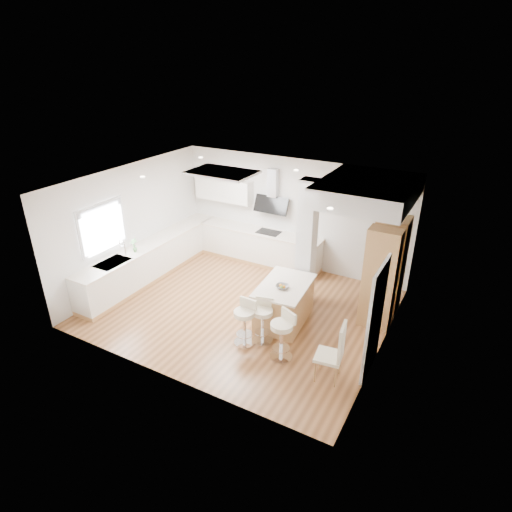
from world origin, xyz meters
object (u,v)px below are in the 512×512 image
Objects in this scene: bar_stool_c at (282,333)px; peninsula at (284,303)px; bar_stool_b at (263,318)px; bar_stool_a at (245,320)px; dining_chair at (335,351)px.

peninsula is at bearing 138.84° from bar_stool_c.
peninsula is 0.80m from bar_stool_b.
peninsula is 1.62× the size of bar_stool_a.
dining_chair reaches higher than peninsula.
dining_chair reaches higher than bar_stool_a.
bar_stool_a is 0.82× the size of dining_chair.
bar_stool_b is 0.95× the size of bar_stool_c.
bar_stool_c is at bearing 166.43° from dining_chair.
bar_stool_b is 1.62m from dining_chair.
peninsula is at bearing 72.08° from bar_stool_b.
peninsula is 1.08m from bar_stool_a.
bar_stool_b is at bearing 177.34° from bar_stool_c.
bar_stool_c reaches higher than bar_stool_a.
dining_chair is at bearing -43.32° from peninsula.
bar_stool_a is 0.35m from bar_stool_b.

